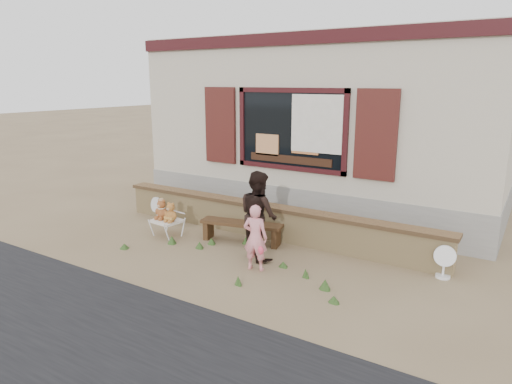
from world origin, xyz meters
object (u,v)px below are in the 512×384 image
Objects in this scene: folding_chair at (167,221)px; teddy_bear_right at (171,212)px; adult at (258,215)px; teddy_bear_left at (162,209)px; bench at (241,228)px; child at (255,238)px.

teddy_bear_right is (0.14, -0.02, 0.23)m from folding_chair.
teddy_bear_left is at bearing 28.83° from adult.
bench is at bearing 27.38° from teddy_bear_right.
folding_chair is at bearing -24.17° from child.
adult is (2.28, 0.00, 0.23)m from teddy_bear_left.
folding_chair is (-1.46, -0.48, 0.01)m from bench.
child is at bearing -4.42° from folding_chair.
child is (2.52, -0.49, 0.01)m from teddy_bear_left.
bench is 1.69m from teddy_bear_left.
bench is at bearing 22.96° from teddy_bear_left.
folding_chair is 0.54× the size of child.
folding_chair is at bearing -180.00° from teddy_bear_right.
teddy_bear_right is 2.01m from adult.
child is at bearing -4.69° from teddy_bear_right.
adult reaches higher than teddy_bear_right.
teddy_bear_left is at bearing -176.06° from bench.
bench is 4.17× the size of teddy_bear_right.
bench is 2.72× the size of folding_chair.
teddy_bear_left is (-1.60, -0.46, 0.24)m from bench.
child is at bearing -4.18° from teddy_bear_left.
child reaches higher than teddy_bear_left.
teddy_bear_left is 0.28m from teddy_bear_right.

